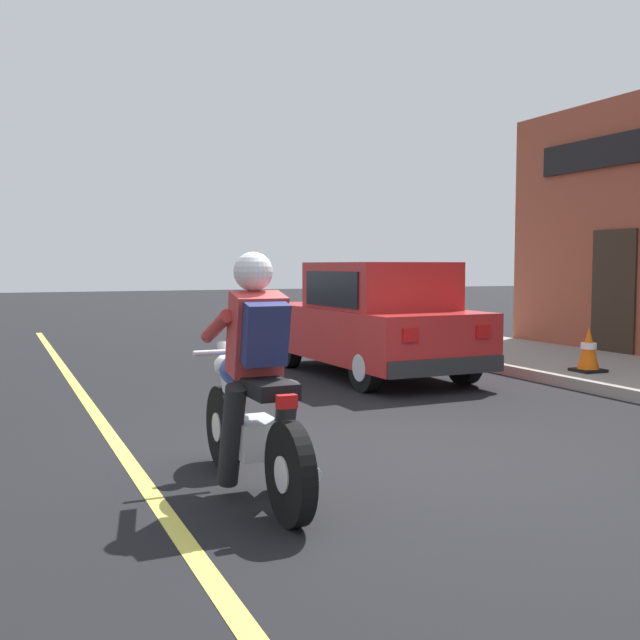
# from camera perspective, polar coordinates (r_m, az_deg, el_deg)

# --- Properties ---
(ground_plane) EXTENTS (80.00, 80.00, 0.00)m
(ground_plane) POSITION_cam_1_polar(r_m,az_deg,el_deg) (5.96, 4.60, -10.71)
(ground_plane) COLOR black
(sidewalk_curb) EXTENTS (2.60, 22.00, 0.14)m
(sidewalk_curb) POSITION_cam_1_polar(r_m,az_deg,el_deg) (11.33, 20.24, -3.48)
(sidewalk_curb) COLOR gray
(sidewalk_curb) RESTS_ON ground
(lane_stripe) EXTENTS (0.12, 19.80, 0.01)m
(lane_stripe) POSITION_cam_1_polar(r_m,az_deg,el_deg) (8.26, -16.89, -6.64)
(lane_stripe) COLOR #D1C64C
(lane_stripe) RESTS_ON ground
(motorcycle_with_rider) EXTENTS (0.56, 2.02, 1.62)m
(motorcycle_with_rider) POSITION_cam_1_polar(r_m,az_deg,el_deg) (5.03, -5.10, -5.61)
(motorcycle_with_rider) COLOR black
(motorcycle_with_rider) RESTS_ON ground
(car_hatchback) EXTENTS (1.73, 3.82, 1.57)m
(car_hatchback) POSITION_cam_1_polar(r_m,az_deg,el_deg) (10.34, 4.02, -0.06)
(car_hatchback) COLOR black
(car_hatchback) RESTS_ON ground
(traffic_cone) EXTENTS (0.36, 0.36, 0.60)m
(traffic_cone) POSITION_cam_1_polar(r_m,az_deg,el_deg) (10.38, 19.78, -2.13)
(traffic_cone) COLOR black
(traffic_cone) RESTS_ON sidewalk_curb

